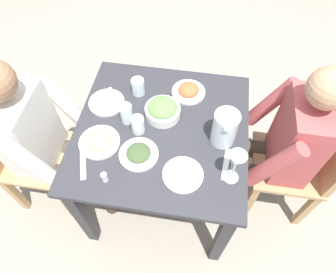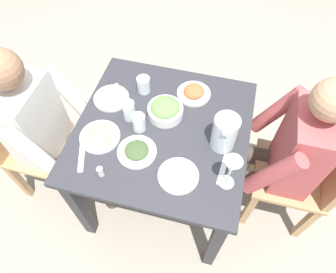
% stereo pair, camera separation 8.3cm
% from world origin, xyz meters
% --- Properties ---
extents(ground_plane, '(8.00, 8.00, 0.00)m').
position_xyz_m(ground_plane, '(0.00, 0.00, 0.00)').
color(ground_plane, gray).
extents(dining_table, '(0.88, 0.88, 0.74)m').
position_xyz_m(dining_table, '(0.00, 0.00, 0.61)').
color(dining_table, '#2D2D33').
rests_on(dining_table, ground_plane).
extents(chair_near, '(0.40, 0.40, 0.87)m').
position_xyz_m(chair_near, '(0.08, -0.82, 0.49)').
color(chair_near, tan).
rests_on(chair_near, ground_plane).
extents(chair_far, '(0.40, 0.40, 0.87)m').
position_xyz_m(chair_far, '(-0.10, 0.82, 0.49)').
color(chair_far, tan).
rests_on(chair_far, ground_plane).
extents(diner_near, '(0.48, 0.53, 1.16)m').
position_xyz_m(diner_near, '(0.08, -0.61, 0.63)').
color(diner_near, '#B24C4C').
rests_on(diner_near, ground_plane).
extents(diner_far, '(0.48, 0.53, 1.16)m').
position_xyz_m(diner_far, '(-0.10, 0.61, 0.63)').
color(diner_far, silver).
rests_on(diner_far, ground_plane).
extents(water_pitcher, '(0.16, 0.12, 0.19)m').
position_xyz_m(water_pitcher, '(-0.02, -0.31, 0.84)').
color(water_pitcher, silver).
rests_on(water_pitcher, dining_table).
extents(salad_bowl, '(0.18, 0.18, 0.09)m').
position_xyz_m(salad_bowl, '(0.09, 0.01, 0.78)').
color(salad_bowl, white).
rests_on(salad_bowl, dining_table).
extents(plate_dolmas, '(0.19, 0.19, 0.04)m').
position_xyz_m(plate_dolmas, '(-0.17, 0.08, 0.76)').
color(plate_dolmas, white).
rests_on(plate_dolmas, dining_table).
extents(plate_rice_curry, '(0.18, 0.18, 0.05)m').
position_xyz_m(plate_rice_curry, '(0.27, -0.11, 0.76)').
color(plate_rice_curry, white).
rests_on(plate_rice_curry, dining_table).
extents(plate_beans, '(0.19, 0.19, 0.04)m').
position_xyz_m(plate_beans, '(-0.25, -0.14, 0.76)').
color(plate_beans, white).
rests_on(plate_beans, dining_table).
extents(plate_yoghurt, '(0.19, 0.19, 0.04)m').
position_xyz_m(plate_yoghurt, '(0.12, 0.32, 0.76)').
color(plate_yoghurt, white).
rests_on(plate_yoghurt, dining_table).
extents(plate_fries, '(0.20, 0.20, 0.04)m').
position_xyz_m(plate_fries, '(-0.13, 0.29, 0.76)').
color(plate_fries, white).
rests_on(plate_fries, dining_table).
extents(water_glass_center, '(0.07, 0.07, 0.10)m').
position_xyz_m(water_glass_center, '(-0.03, 0.11, 0.79)').
color(water_glass_center, silver).
rests_on(water_glass_center, dining_table).
extents(water_glass_near_left, '(0.06, 0.06, 0.11)m').
position_xyz_m(water_glass_near_left, '(0.02, 0.18, 0.80)').
color(water_glass_near_left, silver).
rests_on(water_glass_near_left, dining_table).
extents(water_glass_near_right, '(0.07, 0.07, 0.09)m').
position_xyz_m(water_glass_near_right, '(0.23, 0.17, 0.79)').
color(water_glass_near_right, silver).
rests_on(water_glass_near_right, dining_table).
extents(wine_glass, '(0.08, 0.08, 0.20)m').
position_xyz_m(wine_glass, '(-0.22, -0.36, 0.88)').
color(wine_glass, silver).
rests_on(wine_glass, dining_table).
extents(salt_shaker, '(0.03, 0.03, 0.05)m').
position_xyz_m(salt_shaker, '(-0.33, 0.20, 0.77)').
color(salt_shaker, white).
rests_on(salt_shaker, dining_table).
extents(fork_near, '(0.17, 0.08, 0.01)m').
position_xyz_m(fork_near, '(-0.26, 0.33, 0.75)').
color(fork_near, silver).
rests_on(fork_near, dining_table).
extents(knife_near, '(0.19, 0.04, 0.01)m').
position_xyz_m(knife_near, '(0.14, 0.34, 0.75)').
color(knife_near, silver).
rests_on(knife_near, dining_table).
extents(fork_far, '(0.17, 0.04, 0.01)m').
position_xyz_m(fork_far, '(-0.16, -0.33, 0.75)').
color(fork_far, silver).
rests_on(fork_far, dining_table).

